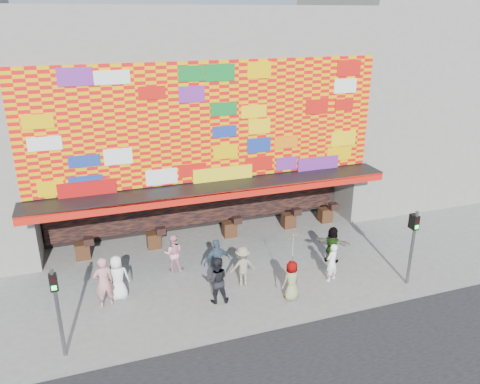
{
  "coord_description": "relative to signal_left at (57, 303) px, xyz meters",
  "views": [
    {
      "loc": [
        -4.92,
        -14.08,
        9.7
      ],
      "look_at": [
        0.62,
        2.0,
        3.18
      ],
      "focal_mm": 35.0,
      "sensor_mm": 36.0,
      "label": 1
    }
  ],
  "objects": [
    {
      "name": "ground",
      "position": [
        6.2,
        1.5,
        -1.86
      ],
      "size": [
        90.0,
        90.0,
        0.0
      ],
      "primitive_type": "plane",
      "color": "slate",
      "rests_on": "ground"
    },
    {
      "name": "shop_building",
      "position": [
        6.2,
        9.68,
        3.37
      ],
      "size": [
        15.2,
        9.4,
        10.0
      ],
      "color": "gray",
      "rests_on": "ground"
    },
    {
      "name": "neighbor_right",
      "position": [
        19.2,
        9.5,
        4.14
      ],
      "size": [
        11.0,
        8.0,
        12.0
      ],
      "primitive_type": "cube",
      "color": "gray",
      "rests_on": "ground"
    },
    {
      "name": "signal_left",
      "position": [
        0.0,
        0.0,
        0.0
      ],
      "size": [
        0.22,
        0.2,
        3.0
      ],
      "color": "#59595B",
      "rests_on": "ground"
    },
    {
      "name": "signal_right",
      "position": [
        12.4,
        0.0,
        0.0
      ],
      "size": [
        0.22,
        0.2,
        3.0
      ],
      "color": "#59595B",
      "rests_on": "ground"
    },
    {
      "name": "ped_a",
      "position": [
        1.86,
        2.59,
        -1.01
      ],
      "size": [
        0.87,
        0.61,
        1.69
      ],
      "primitive_type": "imported",
      "rotation": [
        0.0,
        0.0,
        3.05
      ],
      "color": "white",
      "rests_on": "ground"
    },
    {
      "name": "ped_b",
      "position": [
        1.37,
        2.25,
        -0.91
      ],
      "size": [
        0.78,
        0.59,
        1.91
      ],
      "primitive_type": "imported",
      "rotation": [
        0.0,
        0.0,
        3.36
      ],
      "color": "tan",
      "rests_on": "ground"
    },
    {
      "name": "ped_c",
      "position": [
        5.16,
        1.22,
        -0.98
      ],
      "size": [
        0.96,
        0.81,
        1.75
      ],
      "primitive_type": "imported",
      "rotation": [
        0.0,
        0.0,
        2.96
      ],
      "color": "black",
      "rests_on": "ground"
    },
    {
      "name": "ped_d",
      "position": [
        6.4,
        1.97,
        -1.06
      ],
      "size": [
        1.04,
        0.61,
        1.59
      ],
      "primitive_type": "imported",
      "rotation": [
        0.0,
        0.0,
        3.12
      ],
      "color": "gray",
      "rests_on": "ground"
    },
    {
      "name": "ped_e",
      "position": [
        5.52,
        2.4,
        -0.94
      ],
      "size": [
        1.13,
        0.58,
        1.84
      ],
      "primitive_type": "imported",
      "rotation": [
        0.0,
        0.0,
        3.27
      ],
      "color": "#395164",
      "rests_on": "ground"
    },
    {
      "name": "ped_f",
      "position": [
        10.49,
        2.46,
        -1.08
      ],
      "size": [
        1.4,
        1.28,
        1.55
      ],
      "primitive_type": "imported",
      "rotation": [
        0.0,
        0.0,
        2.45
      ],
      "color": "gray",
      "rests_on": "ground"
    },
    {
      "name": "ped_g",
      "position": [
        7.75,
        0.52,
        -1.11
      ],
      "size": [
        0.83,
        0.65,
        1.51
      ],
      "primitive_type": "imported",
      "rotation": [
        0.0,
        0.0,
        3.39
      ],
      "color": "gray",
      "rests_on": "ground"
    },
    {
      "name": "ped_h",
      "position": [
        9.74,
        1.17,
        -1.09
      ],
      "size": [
        0.66,
        0.56,
        1.54
      ],
      "primitive_type": "imported",
      "rotation": [
        0.0,
        0.0,
        3.53
      ],
      "color": "white",
      "rests_on": "ground"
    },
    {
      "name": "ped_i",
      "position": [
        4.14,
        3.86,
        -1.07
      ],
      "size": [
        0.89,
        0.76,
        1.58
      ],
      "primitive_type": "imported",
      "rotation": [
        0.0,
        0.0,
        2.9
      ],
      "color": "pink",
      "rests_on": "ground"
    },
    {
      "name": "parasol",
      "position": [
        7.75,
        0.52,
        0.28
      ],
      "size": [
        1.2,
        1.21,
        1.84
      ],
      "color": "beige",
      "rests_on": "ground"
    }
  ]
}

